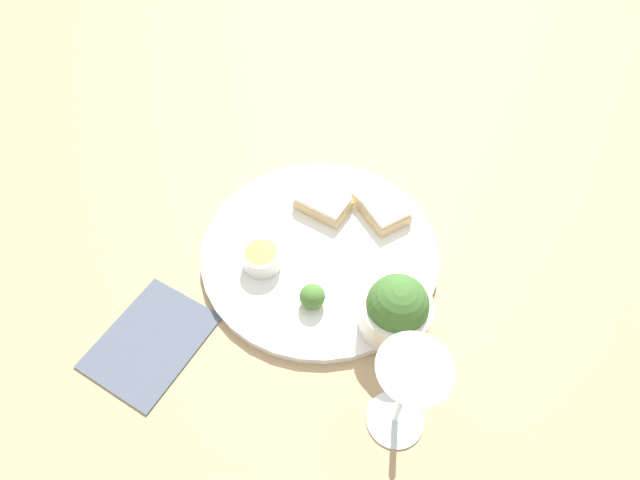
% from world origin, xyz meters
% --- Properties ---
extents(ground_plane, '(4.00, 4.00, 0.00)m').
position_xyz_m(ground_plane, '(0.00, 0.00, 0.00)').
color(ground_plane, tan).
extents(dinner_plate, '(0.35, 0.35, 0.01)m').
position_xyz_m(dinner_plate, '(0.00, 0.00, 0.01)').
color(dinner_plate, white).
rests_on(dinner_plate, ground_plane).
extents(salad_bowl, '(0.09, 0.09, 0.09)m').
position_xyz_m(salad_bowl, '(-0.16, -0.01, 0.05)').
color(salad_bowl, silver).
rests_on(salad_bowl, dinner_plate).
extents(sauce_ramekin, '(0.06, 0.06, 0.03)m').
position_xyz_m(sauce_ramekin, '(0.03, 0.08, 0.03)').
color(sauce_ramekin, white).
rests_on(sauce_ramekin, dinner_plate).
extents(cheese_toast_near, '(0.09, 0.07, 0.03)m').
position_xyz_m(cheese_toast_near, '(-0.00, -0.12, 0.03)').
color(cheese_toast_near, '#D1B27F').
rests_on(cheese_toast_near, dinner_plate).
extents(cheese_toast_far, '(0.09, 0.08, 0.03)m').
position_xyz_m(cheese_toast_far, '(0.06, -0.05, 0.03)').
color(cheese_toast_far, '#D1B27F').
rests_on(cheese_toast_far, dinner_plate).
extents(wine_glass, '(0.08, 0.08, 0.16)m').
position_xyz_m(wine_glass, '(-0.25, 0.07, 0.11)').
color(wine_glass, silver).
rests_on(wine_glass, ground_plane).
extents(garnish, '(0.04, 0.04, 0.04)m').
position_xyz_m(garnish, '(-0.07, 0.06, 0.03)').
color(garnish, '#477533').
rests_on(garnish, dinner_plate).
extents(napkin, '(0.18, 0.19, 0.01)m').
position_xyz_m(napkin, '(0.02, 0.27, 0.00)').
color(napkin, '#4C5666').
rests_on(napkin, ground_plane).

